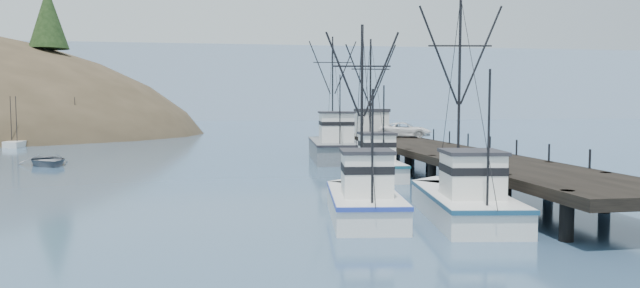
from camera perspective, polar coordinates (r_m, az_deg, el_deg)
The scene contains 11 objects.
ground at distance 24.75m, azimuth -5.35°, elevation -8.45°, with size 400.00×400.00×0.00m, color #304C6C.
pier at distance 43.16m, azimuth 12.11°, elevation -0.87°, with size 6.00×44.00×2.00m.
distant_ridge at distance 194.53m, azimuth -5.58°, elevation 2.53°, with size 360.00×40.00×26.00m, color #9EB2C6.
distant_ridge_far at distance 212.70m, azimuth -19.41°, elevation 2.45°, with size 180.00×25.00×18.00m, color silver.
trawler_near at distance 27.63m, azimuth 14.08°, elevation -5.50°, with size 4.63×10.56×10.74m.
trawler_mid at distance 27.01m, azimuth 4.35°, elevation -5.62°, with size 4.02×9.30×9.45m.
trawler_far at distance 42.01m, azimuth 5.27°, elevation -2.12°, with size 3.60×10.04×10.45m.
work_vessel at distance 54.19m, azimuth 1.40°, elevation -0.27°, with size 5.19×14.30×12.11m.
pier_shed at distance 57.27m, azimuth 5.19°, elevation 2.15°, with size 3.00×3.20×2.80m.
pickup_truck at distance 56.83m, azimuth 8.44°, elevation 1.41°, with size 2.42×5.24×1.46m, color white.
motorboat at distance 54.70m, azimuth -25.58°, elevation -1.92°, with size 4.09×5.72×1.18m, color slate.
Camera 1 is at (-1.49, -24.11, 5.39)m, focal length 32.00 mm.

